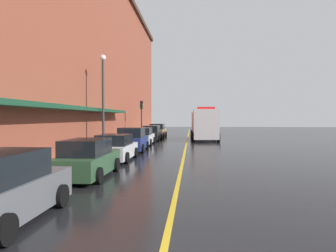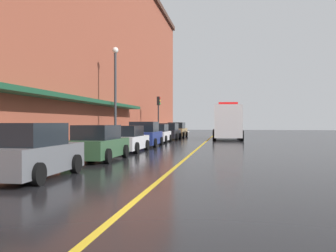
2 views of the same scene
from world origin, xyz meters
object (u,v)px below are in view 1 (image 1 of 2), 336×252
(traffic_light_near, at_px, (142,112))
(box_truck, at_px, (204,125))
(parked_car_5, at_px, (152,133))
(street_lamp_left, at_px, (103,92))
(parked_car_0, at_px, (1,190))
(parked_car_1, at_px, (88,159))
(parked_car_6, at_px, (158,131))
(parked_car_4, at_px, (143,137))
(parking_meter_1, at_px, (74,147))
(parked_car_3, at_px, (132,140))
(parked_car_2, at_px, (115,148))
(parking_meter_0, at_px, (147,129))

(traffic_light_near, bearing_deg, box_truck, -1.88)
(parked_car_5, bearing_deg, traffic_light_near, 42.18)
(traffic_light_near, bearing_deg, street_lamp_left, -92.88)
(parked_car_0, bearing_deg, parked_car_1, -1.53)
(box_truck, xyz_separation_m, street_lamp_left, (-7.83, -12.93, 2.67))
(parked_car_1, height_order, parked_car_6, parked_car_6)
(parked_car_4, height_order, traffic_light_near, traffic_light_near)
(parked_car_6, bearing_deg, parked_car_4, -179.80)
(box_truck, height_order, parking_meter_1, box_truck)
(parked_car_3, bearing_deg, traffic_light_near, 5.29)
(parked_car_3, relative_size, parked_car_6, 0.88)
(parked_car_1, height_order, parking_meter_1, parked_car_1)
(parked_car_2, distance_m, parking_meter_0, 21.86)
(parked_car_4, relative_size, parked_car_6, 0.90)
(parked_car_4, bearing_deg, parked_car_1, -179.95)
(parked_car_5, distance_m, street_lamp_left, 12.26)
(parking_meter_0, bearing_deg, box_truck, -31.98)
(parked_car_6, distance_m, parking_meter_0, 1.46)
(traffic_light_near, bearing_deg, parked_car_4, -79.80)
(parked_car_6, bearing_deg, traffic_light_near, 162.82)
(parked_car_2, height_order, parked_car_5, parked_car_5)
(box_truck, bearing_deg, street_lamp_left, -32.80)
(parked_car_5, distance_m, parking_meter_1, 18.69)
(traffic_light_near, bearing_deg, parked_car_1, -86.38)
(parked_car_3, xyz_separation_m, traffic_light_near, (-1.34, 12.48, 2.32))
(parked_car_6, distance_m, traffic_light_near, 5.04)
(parked_car_2, height_order, traffic_light_near, traffic_light_near)
(parked_car_2, distance_m, parked_car_3, 5.05)
(parked_car_3, height_order, box_truck, box_truck)
(parked_car_2, xyz_separation_m, traffic_light_near, (-1.33, 17.54, 2.42))
(parked_car_1, distance_m, traffic_light_near, 22.76)
(parked_car_5, xyz_separation_m, parking_meter_0, (-1.47, 5.91, 0.29))
(parked_car_1, xyz_separation_m, parked_car_6, (-0.06, 26.84, 0.05))
(parked_car_1, distance_m, parked_car_2, 5.06)
(parked_car_1, relative_size, traffic_light_near, 1.01)
(parked_car_6, xyz_separation_m, box_truck, (5.79, -4.48, 0.91))
(parked_car_0, height_order, parked_car_4, parked_car_0)
(parked_car_6, bearing_deg, parked_car_3, -179.37)
(parked_car_3, xyz_separation_m, street_lamp_left, (-2.00, -0.68, 3.57))
(parked_car_1, xyz_separation_m, parked_car_4, (-0.17, 15.57, -0.01))
(parked_car_6, bearing_deg, street_lamp_left, 174.09)
(parked_car_3, bearing_deg, parked_car_2, 179.16)
(box_truck, xyz_separation_m, traffic_light_near, (-7.17, 0.23, 1.43))
(parked_car_2, distance_m, parked_car_4, 10.52)
(parked_car_3, distance_m, parked_car_5, 10.85)
(box_truck, distance_m, traffic_light_near, 7.31)
(parked_car_5, bearing_deg, parked_car_4, 179.87)
(street_lamp_left, bearing_deg, parking_meter_0, 88.03)
(parked_car_0, height_order, parking_meter_1, parked_car_0)
(parked_car_0, xyz_separation_m, parking_meter_0, (-1.35, 32.54, 0.26))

